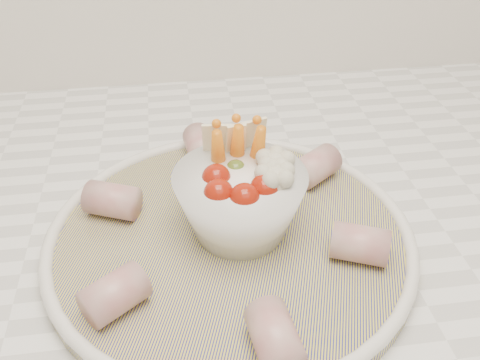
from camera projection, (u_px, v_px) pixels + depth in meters
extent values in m
cube|color=white|center=(363.00, 208.00, 0.58)|extent=(2.04, 0.62, 0.04)
cylinder|color=navy|center=(230.00, 241.00, 0.49)|extent=(0.42, 0.42, 0.01)
torus|color=white|center=(230.00, 235.00, 0.49)|extent=(0.34, 0.34, 0.01)
sphere|color=maroon|center=(219.00, 194.00, 0.44)|extent=(0.03, 0.03, 0.03)
sphere|color=maroon|center=(245.00, 198.00, 0.44)|extent=(0.03, 0.03, 0.03)
sphere|color=maroon|center=(265.00, 188.00, 0.45)|extent=(0.03, 0.03, 0.03)
sphere|color=maroon|center=(216.00, 178.00, 0.46)|extent=(0.03, 0.03, 0.03)
sphere|color=#4D6421|center=(236.00, 170.00, 0.48)|extent=(0.02, 0.02, 0.02)
cone|color=orange|center=(218.00, 155.00, 0.48)|extent=(0.02, 0.03, 0.06)
cone|color=orange|center=(238.00, 149.00, 0.48)|extent=(0.02, 0.03, 0.06)
cone|color=orange|center=(258.00, 151.00, 0.48)|extent=(0.02, 0.03, 0.06)
sphere|color=beige|center=(275.00, 168.00, 0.47)|extent=(0.03, 0.03, 0.03)
sphere|color=beige|center=(275.00, 182.00, 0.45)|extent=(0.03, 0.03, 0.03)
cube|color=#F4EBBD|center=(224.00, 143.00, 0.49)|extent=(0.04, 0.02, 0.04)
cube|color=#F4EBBD|center=(245.00, 141.00, 0.49)|extent=(0.04, 0.02, 0.04)
cylinder|color=#A64C4E|center=(360.00, 244.00, 0.46)|extent=(0.06, 0.05, 0.03)
cylinder|color=#A64C4E|center=(316.00, 166.00, 0.55)|extent=(0.06, 0.05, 0.03)
cylinder|color=#A64C4E|center=(201.00, 146.00, 0.58)|extent=(0.04, 0.05, 0.03)
cylinder|color=#A64C4E|center=(112.00, 200.00, 0.51)|extent=(0.06, 0.05, 0.03)
cylinder|color=#A64C4E|center=(115.00, 294.00, 0.41)|extent=(0.06, 0.05, 0.03)
cylinder|color=#A64C4E|center=(274.00, 336.00, 0.38)|extent=(0.04, 0.05, 0.03)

